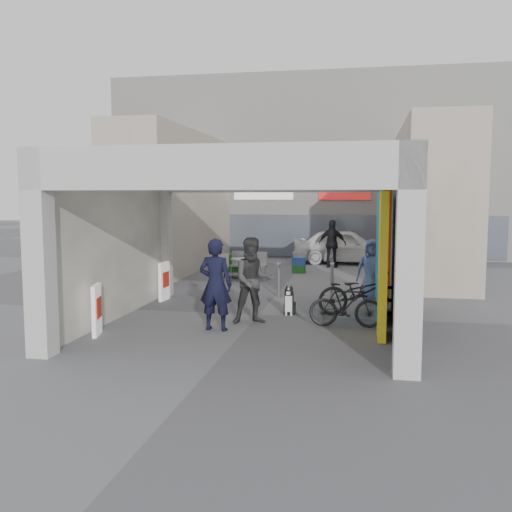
% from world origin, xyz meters
% --- Properties ---
extents(ground, '(90.00, 90.00, 0.00)m').
position_xyz_m(ground, '(0.00, 0.00, 0.00)').
color(ground, '#5D5D62').
rests_on(ground, ground).
extents(arcade_canopy, '(6.40, 6.45, 6.40)m').
position_xyz_m(arcade_canopy, '(0.54, -0.82, 2.30)').
color(arcade_canopy, '#B4B4AF').
rests_on(arcade_canopy, ground).
extents(far_building, '(18.00, 4.08, 8.00)m').
position_xyz_m(far_building, '(-0.00, 13.99, 3.99)').
color(far_building, silver).
rests_on(far_building, ground).
extents(plaza_bldg_left, '(2.00, 9.00, 5.00)m').
position_xyz_m(plaza_bldg_left, '(-4.50, 7.50, 2.50)').
color(plaza_bldg_left, '#B7AA98').
rests_on(plaza_bldg_left, ground).
extents(plaza_bldg_right, '(2.00, 9.00, 5.00)m').
position_xyz_m(plaza_bldg_right, '(4.50, 7.50, 2.50)').
color(plaza_bldg_right, '#B7AA98').
rests_on(plaza_bldg_right, ground).
extents(bollard_left, '(0.09, 0.09, 0.92)m').
position_xyz_m(bollard_left, '(-1.54, 2.35, 0.46)').
color(bollard_left, '#909398').
rests_on(bollard_left, ground).
extents(bollard_center, '(0.09, 0.09, 0.91)m').
position_xyz_m(bollard_center, '(0.12, 2.33, 0.46)').
color(bollard_center, '#909398').
rests_on(bollard_center, ground).
extents(bollard_right, '(0.09, 0.09, 0.92)m').
position_xyz_m(bollard_right, '(1.52, 2.58, 0.46)').
color(bollard_right, '#909398').
rests_on(bollard_right, ground).
extents(advert_board_near, '(0.21, 0.55, 1.00)m').
position_xyz_m(advert_board_near, '(-2.75, -2.49, 0.51)').
color(advert_board_near, white).
rests_on(advert_board_near, ground).
extents(advert_board_far, '(0.13, 0.55, 1.00)m').
position_xyz_m(advert_board_far, '(-2.75, 1.33, 0.51)').
color(advert_board_far, white).
rests_on(advert_board_far, ground).
extents(cafe_set, '(1.48, 1.20, 0.90)m').
position_xyz_m(cafe_set, '(-1.55, 5.10, 0.32)').
color(cafe_set, '#A7A6AB').
rests_on(cafe_set, ground).
extents(produce_stand, '(1.18, 0.64, 0.77)m').
position_xyz_m(produce_stand, '(-1.69, 5.82, 0.31)').
color(produce_stand, black).
rests_on(produce_stand, ground).
extents(crate_stack, '(0.46, 0.36, 0.56)m').
position_xyz_m(crate_stack, '(0.10, 7.28, 0.28)').
color(crate_stack, '#175217').
rests_on(crate_stack, ground).
extents(border_collie, '(0.26, 0.50, 0.69)m').
position_xyz_m(border_collie, '(0.69, 0.14, 0.27)').
color(border_collie, black).
rests_on(border_collie, ground).
extents(man_with_dog, '(0.71, 0.49, 1.87)m').
position_xyz_m(man_with_dog, '(-0.58, -1.64, 0.93)').
color(man_with_dog, black).
rests_on(man_with_dog, ground).
extents(man_back_turned, '(1.09, 0.98, 1.84)m').
position_xyz_m(man_back_turned, '(0.04, -0.86, 0.92)').
color(man_back_turned, '#363638').
rests_on(man_back_turned, ground).
extents(man_elderly, '(0.79, 0.52, 1.62)m').
position_xyz_m(man_elderly, '(2.55, 2.17, 0.81)').
color(man_elderly, '#516A9F').
rests_on(man_elderly, ground).
extents(man_crates, '(1.13, 0.66, 1.82)m').
position_xyz_m(man_crates, '(1.18, 9.01, 0.91)').
color(man_crates, black).
rests_on(man_crates, ground).
extents(bicycle_front, '(2.08, 1.15, 1.03)m').
position_xyz_m(bicycle_front, '(2.30, 0.41, 0.52)').
color(bicycle_front, black).
rests_on(bicycle_front, ground).
extents(bicycle_rear, '(1.54, 0.49, 0.92)m').
position_xyz_m(bicycle_rear, '(2.00, -0.88, 0.46)').
color(bicycle_rear, black).
rests_on(bicycle_rear, ground).
extents(white_van, '(4.21, 1.88, 1.41)m').
position_xyz_m(white_van, '(1.62, 10.41, 0.70)').
color(white_van, white).
rests_on(white_van, ground).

